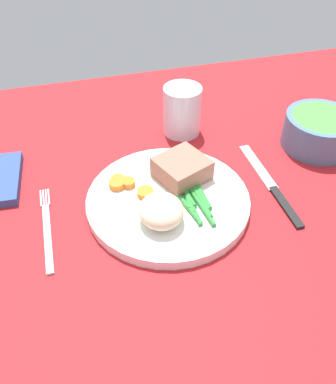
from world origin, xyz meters
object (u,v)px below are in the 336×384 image
object	(u,v)px
meat_portion	(182,169)
salad_bowl	(319,130)
dinner_plate	(168,201)
water_glass	(182,114)
fork	(47,228)
knife	(270,185)

from	to	relation	value
meat_portion	salad_bowl	distance (cm)	26.82
dinner_plate	water_glass	xyz separation A→B (cm)	(7.80, 18.48, 3.03)
dinner_plate	water_glass	distance (cm)	20.28
fork	water_glass	size ratio (longest dim) A/B	1.85
fork	salad_bowl	bearing A→B (deg)	13.08
meat_portion	water_glass	size ratio (longest dim) A/B	0.81
fork	knife	distance (cm)	35.15
water_glass	fork	bearing A→B (deg)	-144.12
dinner_plate	knife	bearing A→B (deg)	-0.96
meat_portion	fork	xyz separation A→B (cm)	(-21.43, -4.14, -3.10)
knife	water_glass	bearing A→B (deg)	119.09
meat_portion	fork	world-z (taller)	meat_portion
meat_portion	knife	bearing A→B (deg)	-16.89
dinner_plate	water_glass	size ratio (longest dim) A/B	2.74
knife	salad_bowl	bearing A→B (deg)	34.83
knife	dinner_plate	bearing A→B (deg)	-178.10
salad_bowl	knife	bearing A→B (deg)	-148.03
meat_portion	salad_bowl	size ratio (longest dim) A/B	0.59
dinner_plate	meat_portion	world-z (taller)	meat_portion
dinner_plate	salad_bowl	bearing A→B (deg)	14.49
dinner_plate	salad_bowl	world-z (taller)	salad_bowl
knife	water_glass	xyz separation A→B (cm)	(-9.25, 18.76, 3.63)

